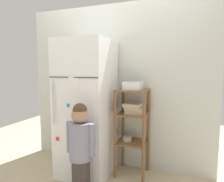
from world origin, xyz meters
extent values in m
plane|color=tan|center=(0.00, 0.00, 0.00)|extent=(6.00, 6.00, 0.00)
cube|color=silver|center=(0.00, 0.37, 1.09)|extent=(2.58, 0.03, 2.18)
cube|color=white|center=(-0.27, 0.02, 0.84)|extent=(0.62, 0.63, 1.68)
cube|color=black|center=(-0.27, -0.30, 1.24)|extent=(0.61, 0.01, 0.01)
cylinder|color=silver|center=(-0.52, -0.32, 0.94)|extent=(0.02, 0.02, 0.50)
cube|color=white|center=(-0.25, -0.30, 1.18)|extent=(0.13, 0.00, 0.14)
cube|color=gold|center=(-0.18, -0.30, 0.60)|extent=(0.03, 0.01, 0.03)
cube|color=#1291C8|center=(-0.33, -0.30, 0.92)|extent=(0.03, 0.02, 0.03)
cube|color=red|center=(-0.49, -0.30, 0.52)|extent=(0.04, 0.01, 0.04)
cube|color=#37B9F1|center=(-0.26, -0.30, 0.72)|extent=(0.02, 0.01, 0.02)
cube|color=#413735|center=(-0.10, -0.45, 0.20)|extent=(0.16, 0.10, 0.40)
cylinder|color=gray|center=(-0.10, -0.45, 0.60)|extent=(0.23, 0.23, 0.39)
sphere|color=gray|center=(-0.10, -0.38, 0.78)|extent=(0.10, 0.10, 0.10)
sphere|color=#A87A5B|center=(-0.10, -0.45, 0.87)|extent=(0.17, 0.17, 0.17)
sphere|color=#4C3823|center=(-0.10, -0.45, 0.92)|extent=(0.15, 0.15, 0.15)
cylinder|color=gray|center=(-0.22, -0.45, 0.63)|extent=(0.06, 0.06, 0.33)
cylinder|color=gray|center=(0.03, -0.45, 0.63)|extent=(0.06, 0.06, 0.33)
cylinder|color=brown|center=(0.12, 0.00, 0.54)|extent=(0.04, 0.04, 1.08)
cylinder|color=brown|center=(0.47, 0.00, 0.54)|extent=(0.04, 0.04, 1.08)
cylinder|color=brown|center=(0.12, 0.32, 0.54)|extent=(0.04, 0.04, 1.08)
cylinder|color=brown|center=(0.47, 0.32, 0.54)|extent=(0.04, 0.04, 1.08)
cube|color=brown|center=(0.29, 0.16, 1.07)|extent=(0.37, 0.33, 0.02)
cube|color=brown|center=(0.29, 0.16, 0.78)|extent=(0.37, 0.33, 0.02)
cube|color=brown|center=(0.29, 0.16, 0.42)|extent=(0.37, 0.33, 0.02)
cube|color=#C6AD8E|center=(0.32, 0.15, 0.81)|extent=(0.23, 0.21, 0.04)
cube|color=#C6AD8E|center=(0.31, 0.17, 0.85)|extent=(0.22, 0.20, 0.04)
cube|color=#C6AD8E|center=(0.29, 0.17, 0.89)|extent=(0.22, 0.20, 0.04)
cylinder|color=beige|center=(0.23, 0.16, 0.45)|extent=(0.11, 0.11, 0.05)
cube|color=white|center=(0.29, 0.14, 1.08)|extent=(0.22, 0.20, 0.01)
cube|color=white|center=(0.29, 0.05, 1.13)|extent=(0.22, 0.01, 0.09)
cube|color=white|center=(0.29, 0.24, 1.13)|extent=(0.22, 0.01, 0.09)
cube|color=white|center=(0.19, 0.14, 1.13)|extent=(0.01, 0.20, 0.09)
cube|color=white|center=(0.40, 0.14, 1.13)|extent=(0.01, 0.20, 0.09)
sphere|color=#9C3F1E|center=(0.32, 0.15, 1.12)|extent=(0.07, 0.07, 0.07)
sphere|color=orange|center=(0.26, 0.12, 1.12)|extent=(0.07, 0.07, 0.07)
camera|label=1|loc=(0.88, -2.16, 1.33)|focal=31.58mm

